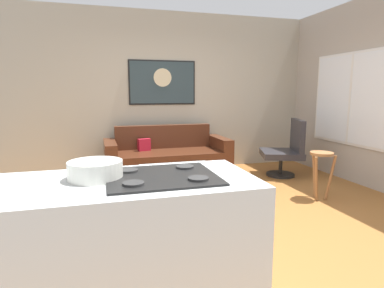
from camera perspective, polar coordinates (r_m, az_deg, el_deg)
name	(u,v)px	position (r m, az deg, el deg)	size (l,w,h in m)	color
ground	(213,218)	(3.80, 3.79, -12.93)	(6.40, 6.40, 0.04)	#99602D
back_wall	(169,93)	(5.86, -4.13, 9.10)	(6.40, 0.05, 2.80)	#A9A290
couch	(167,160)	(5.38, -4.43, -2.80)	(2.03, 0.88, 0.84)	#492414
coffee_table	(177,169)	(4.25, -2.70, -4.50)	(0.94, 0.51, 0.44)	silver
armchair	(287,150)	(5.63, 16.46, -1.00)	(0.83, 0.85, 0.96)	black
bar_stool	(321,164)	(4.54, 21.95, -3.28)	(0.34, 0.34, 0.63)	#9B663B
kitchen_counter	(112,263)	(1.95, -13.99, -19.76)	(1.60, 0.69, 0.96)	silver
mixing_bowl	(95,170)	(1.83, -16.77, -4.50)	(0.29, 0.29, 0.10)	silver
wall_painting	(163,82)	(5.79, -5.26, 10.82)	(1.19, 0.03, 0.77)	black
window	(350,99)	(5.66, 26.31, 7.17)	(0.03, 1.64, 1.45)	silver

